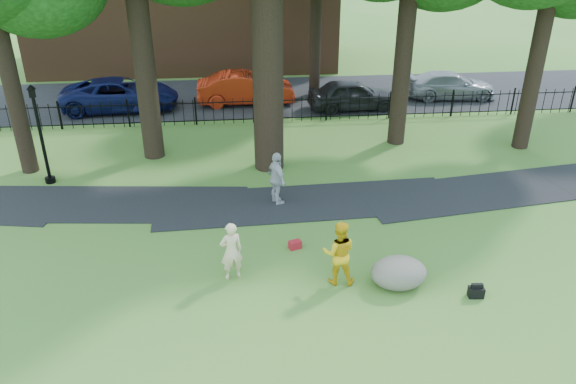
{
  "coord_description": "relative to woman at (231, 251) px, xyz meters",
  "views": [
    {
      "loc": [
        -1.2,
        -12.63,
        8.86
      ],
      "look_at": [
        0.23,
        2.0,
        1.41
      ],
      "focal_mm": 35.0,
      "sensor_mm": 36.0,
      "label": 1
    }
  ],
  "objects": [
    {
      "name": "pedestrian",
      "position": [
        1.53,
        4.09,
        0.08
      ],
      "size": [
        0.82,
        1.16,
        1.83
      ],
      "primitive_type": "imported",
      "rotation": [
        0.0,
        0.0,
        1.96
      ],
      "color": "#ADAEB2",
      "rests_on": "ground"
    },
    {
      "name": "backpack",
      "position": [
        6.17,
        -1.45,
        -0.69
      ],
      "size": [
        0.4,
        0.27,
        0.28
      ],
      "primitive_type": "cube",
      "rotation": [
        0.0,
        0.0,
        -0.08
      ],
      "color": "black",
      "rests_on": "ground"
    },
    {
      "name": "navy_van",
      "position": [
        -5.28,
        14.64,
        -0.06
      ],
      "size": [
        5.68,
        2.84,
        1.54
      ],
      "primitive_type": "imported",
      "rotation": [
        0.0,
        0.0,
        1.62
      ],
      "color": "#0D1342",
      "rests_on": "ground"
    },
    {
      "name": "lamppost",
      "position": [
        -6.5,
        6.52,
        0.94
      ],
      "size": [
        0.36,
        0.36,
        3.63
      ],
      "rotation": [
        0.0,
        0.0,
        0.37
      ],
      "color": "black",
      "rests_on": "ground"
    },
    {
      "name": "street",
      "position": [
        1.47,
        16.13,
        -0.83
      ],
      "size": [
        80.0,
        7.0,
        0.02
      ],
      "primitive_type": "cube",
      "color": "black",
      "rests_on": "ground"
    },
    {
      "name": "woman",
      "position": [
        0.0,
        0.0,
        0.0
      ],
      "size": [
        0.7,
        0.56,
        1.67
      ],
      "primitive_type": "imported",
      "rotation": [
        0.0,
        0.0,
        3.44
      ],
      "color": "beige",
      "rests_on": "ground"
    },
    {
      "name": "red_bag",
      "position": [
        1.82,
        1.27,
        -0.71
      ],
      "size": [
        0.4,
        0.32,
        0.24
      ],
      "primitive_type": "cube",
      "rotation": [
        0.0,
        0.0,
        0.34
      ],
      "color": "maroon",
      "rests_on": "ground"
    },
    {
      "name": "silver_car",
      "position": [
        11.43,
        14.94,
        -0.16
      ],
      "size": [
        4.74,
        2.15,
        1.35
      ],
      "primitive_type": "imported",
      "rotation": [
        0.0,
        0.0,
        1.51
      ],
      "color": "gray",
      "rests_on": "ground"
    },
    {
      "name": "boulder",
      "position": [
        4.33,
        -0.75,
        -0.41
      ],
      "size": [
        1.5,
        1.15,
        0.86
      ],
      "primitive_type": "ellipsoid",
      "rotation": [
        0.0,
        0.0,
        -0.03
      ],
      "color": "#6B6359",
      "rests_on": "ground"
    },
    {
      "name": "man",
      "position": [
        2.77,
        -0.46,
        0.07
      ],
      "size": [
        0.97,
        0.8,
        1.8
      ],
      "primitive_type": "imported",
      "rotation": [
        0.0,
        0.0,
        2.99
      ],
      "color": "gold",
      "rests_on": "ground"
    },
    {
      "name": "grey_car",
      "position": [
        5.98,
        13.63,
        -0.1
      ],
      "size": [
        4.41,
        1.98,
        1.47
      ],
      "primitive_type": "imported",
      "rotation": [
        0.0,
        0.0,
        1.63
      ],
      "color": "black",
      "rests_on": "ground"
    },
    {
      "name": "footpath",
      "position": [
        2.47,
        4.03,
        -0.83
      ],
      "size": [
        36.07,
        3.85,
        0.03
      ],
      "primitive_type": "cube",
      "rotation": [
        0.0,
        0.0,
        0.03
      ],
      "color": "black",
      "rests_on": "ground"
    },
    {
      "name": "red_sedan",
      "position": [
        0.82,
        15.01,
        -0.04
      ],
      "size": [
        4.85,
        1.76,
        1.59
      ],
      "primitive_type": "imported",
      "rotation": [
        0.0,
        0.0,
        1.59
      ],
      "color": "#A9230D",
      "rests_on": "ground"
    },
    {
      "name": "iron_fence",
      "position": [
        1.47,
        12.13,
        -0.23
      ],
      "size": [
        44.0,
        0.04,
        1.2
      ],
      "color": "black",
      "rests_on": "ground"
    },
    {
      "name": "ground",
      "position": [
        1.47,
        0.13,
        -0.83
      ],
      "size": [
        120.0,
        120.0,
        0.0
      ],
      "primitive_type": "plane",
      "color": "#3B7027",
      "rests_on": "ground"
    }
  ]
}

